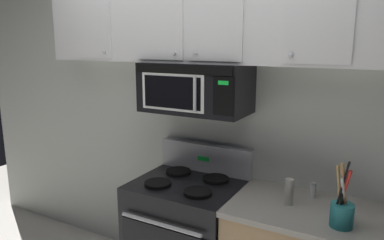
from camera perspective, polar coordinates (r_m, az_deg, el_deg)
name	(u,v)px	position (r m, az deg, el deg)	size (l,w,h in m)	color
back_wall	(211,113)	(2.85, 2.94, 1.10)	(5.20, 0.10, 2.70)	silver
stove_range	(188,237)	(2.86, -0.68, -17.83)	(0.76, 0.69, 1.12)	black
over_range_microwave	(195,88)	(2.60, 0.54, 5.07)	(0.76, 0.43, 0.35)	black
upper_cabinets	(198,22)	(2.61, 0.90, 15.00)	(2.50, 0.36, 0.55)	silver
utensil_crock_teal	(342,211)	(2.21, 22.37, -13.02)	(0.13, 0.13, 0.38)	teal
salt_shaker	(313,190)	(2.54, 18.34, -10.37)	(0.04, 0.04, 0.10)	white
pepper_mill	(289,192)	(2.38, 14.92, -10.78)	(0.05, 0.05, 0.17)	#B7B2A8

